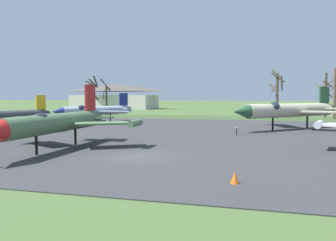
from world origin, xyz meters
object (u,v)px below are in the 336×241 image
at_px(jet_fighter_front_left, 57,122).
at_px(traffic_cone, 235,178).
at_px(jet_fighter_rear_right, 4,116).
at_px(visitor_building, 115,96).
at_px(jet_fighter_rear_left, 289,110).
at_px(jet_fighter_front_right, 95,110).
at_px(info_placard_rear_left, 236,130).
at_px(info_placard_front_right, 49,121).

relative_size(jet_fighter_front_left, traffic_cone, 24.17).
distance_m(jet_fighter_rear_right, visitor_building, 77.64).
bearing_deg(traffic_cone, visitor_building, 117.13).
bearing_deg(visitor_building, jet_fighter_rear_left, -51.04).
xyz_separation_m(jet_fighter_rear_left, jet_fighter_rear_right, (-30.53, -12.08, -0.57)).
bearing_deg(jet_fighter_front_right, jet_fighter_rear_right, -99.97).
relative_size(jet_fighter_front_right, visitor_building, 0.45).
height_order(jet_fighter_front_left, jet_fighter_front_right, jet_fighter_front_left).
bearing_deg(jet_fighter_rear_left, info_placard_rear_left, -123.54).
bearing_deg(jet_fighter_front_left, visitor_building, 111.47).
height_order(info_placard_front_right, visitor_building, visitor_building).
xyz_separation_m(jet_fighter_front_right, jet_fighter_rear_right, (-2.83, -16.11, -0.10)).
height_order(jet_fighter_front_right, info_placard_rear_left, jet_fighter_front_right).
relative_size(jet_fighter_rear_left, jet_fighter_rear_right, 1.19).
xyz_separation_m(jet_fighter_front_left, visitor_building, (-33.43, 85.01, 1.83)).
bearing_deg(jet_fighter_rear_left, jet_fighter_rear_right, -158.41).
bearing_deg(jet_fighter_front_left, jet_fighter_rear_left, 51.91).
bearing_deg(jet_fighter_rear_right, info_placard_rear_left, 8.71).
xyz_separation_m(jet_fighter_front_left, traffic_cone, (13.79, -7.13, -1.77)).
height_order(jet_fighter_front_right, traffic_cone, jet_fighter_front_right).
relative_size(jet_fighter_front_left, jet_fighter_rear_left, 0.98).
xyz_separation_m(jet_fighter_front_left, jet_fighter_rear_right, (-13.15, 10.10, -0.26)).
xyz_separation_m(info_placard_front_right, visitor_building, (-19.99, 65.93, 3.26)).
bearing_deg(visitor_building, jet_fighter_front_right, -68.54).
height_order(jet_fighter_front_left, info_placard_front_right, jet_fighter_front_left).
relative_size(jet_fighter_front_left, visitor_building, 0.54).
bearing_deg(info_placard_front_right, info_placard_rear_left, -11.46).
height_order(jet_fighter_rear_left, jet_fighter_rear_right, jet_fighter_rear_left).
relative_size(jet_fighter_rear_left, info_placard_rear_left, 17.27).
bearing_deg(jet_fighter_rear_left, info_placard_front_right, -174.26).
bearing_deg(visitor_building, jet_fighter_front_left, -68.53).
height_order(jet_fighter_front_left, traffic_cone, jet_fighter_front_left).
bearing_deg(jet_fighter_rear_left, jet_fighter_front_right, 171.72).
bearing_deg(jet_fighter_rear_right, visitor_building, 105.15).
distance_m(info_placard_rear_left, traffic_cone, 21.15).
xyz_separation_m(info_placard_front_right, info_placard_rear_left, (25.36, -5.14, -0.09)).
distance_m(jet_fighter_front_left, jet_fighter_rear_left, 28.17).
bearing_deg(visitor_building, jet_fighter_rear_right, -74.85).
bearing_deg(jet_fighter_front_right, info_placard_front_right, -113.70).
xyz_separation_m(jet_fighter_front_right, jet_fighter_rear_left, (27.69, -4.03, 0.47)).
distance_m(jet_fighter_front_right, traffic_cone, 41.17).
bearing_deg(jet_fighter_front_left, jet_fighter_front_right, 111.48).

